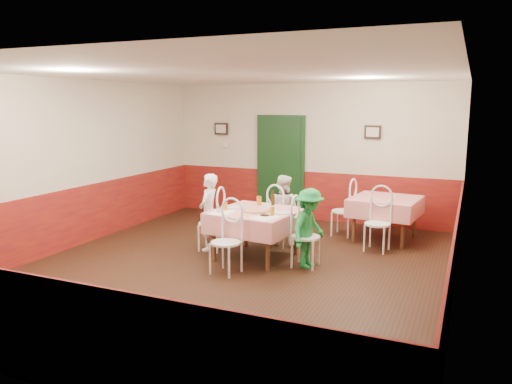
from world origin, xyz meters
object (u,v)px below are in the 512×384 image
at_px(chair_right, 306,237).
at_px(wallet, 265,215).
at_px(glass_b, 272,211).
at_px(diner_far, 283,210).
at_px(chair_far, 281,219).
at_px(chair_second_b, 377,224).
at_px(second_table, 385,219).
at_px(chair_left, 211,223).
at_px(main_table, 256,235).
at_px(diner_left, 209,212).
at_px(beer_bottle, 273,199).
at_px(pizza, 256,210).
at_px(glass_a, 225,206).
at_px(diner_right, 309,228).
at_px(chair_near, 226,243).
at_px(glass_c, 259,201).
at_px(chair_second_a, 343,211).

bearing_deg(chair_right, wallet, 109.31).
bearing_deg(glass_b, diner_far, 103.01).
height_order(chair_far, chair_second_b, same).
distance_m(second_table, wallet, 2.64).
bearing_deg(chair_left, glass_b, 67.33).
distance_m(second_table, diner_far, 1.87).
bearing_deg(chair_second_b, chair_far, -162.71).
distance_m(main_table, diner_left, 0.94).
bearing_deg(second_table, beer_bottle, -136.40).
relative_size(chair_right, glass_b, 6.93).
height_order(chair_far, pizza, chair_far).
xyz_separation_m(glass_a, beer_bottle, (0.56, 0.59, 0.05)).
xyz_separation_m(chair_second_b, diner_right, (-0.78, -1.25, 0.14)).
height_order(chair_left, chair_right, same).
distance_m(chair_right, chair_near, 1.20).
relative_size(chair_left, glass_a, 7.30).
bearing_deg(main_table, glass_c, 106.81).
relative_size(chair_far, chair_second_b, 1.00).
relative_size(chair_near, diner_right, 0.76).
bearing_deg(chair_left, chair_second_b, 105.70).
bearing_deg(chair_far, chair_near, 98.14).
bearing_deg(glass_b, wallet, -146.59).
relative_size(chair_left, diner_left, 0.71).
height_order(second_table, chair_second_a, chair_second_a).
bearing_deg(second_table, chair_far, -146.27).
height_order(wallet, diner_right, diner_right).
bearing_deg(pizza, main_table, 112.65).
xyz_separation_m(chair_second_a, glass_b, (-0.55, -2.14, 0.37)).
relative_size(glass_c, diner_left, 0.11).
distance_m(chair_far, glass_a, 1.21).
bearing_deg(wallet, pizza, 141.17).
bearing_deg(chair_second_b, pizza, -137.58).
xyz_separation_m(glass_a, wallet, (0.72, -0.13, -0.05)).
relative_size(chair_second_a, beer_bottle, 3.93).
height_order(glass_a, glass_b, glass_b).
bearing_deg(diner_far, chair_far, 89.44).
relative_size(glass_c, diner_far, 0.12).
xyz_separation_m(chair_left, chair_second_a, (1.76, 1.79, 0.00)).
bearing_deg(glass_b, second_table, 58.65).
bearing_deg(diner_right, diner_far, 48.96).
bearing_deg(glass_c, glass_a, -119.41).
xyz_separation_m(main_table, diner_right, (0.89, -0.11, 0.22)).
height_order(chair_left, glass_c, glass_c).
height_order(chair_near, glass_c, glass_c).
distance_m(pizza, diner_far, 0.96).
xyz_separation_m(main_table, chair_right, (0.84, -0.10, 0.08)).
height_order(chair_right, glass_c, glass_c).
relative_size(glass_a, wallet, 1.12).
xyz_separation_m(glass_c, diner_left, (-0.77, -0.29, -0.20)).
xyz_separation_m(chair_near, glass_c, (-0.02, 1.24, 0.38)).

